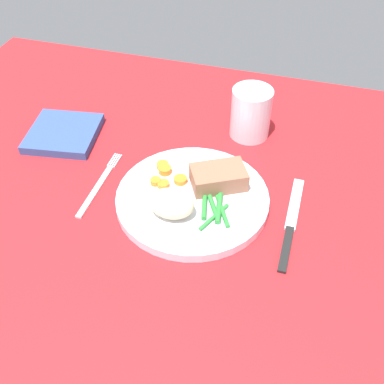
{
  "coord_description": "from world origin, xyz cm",
  "views": [
    {
      "loc": [
        17.46,
        -52.59,
        57.09
      ],
      "look_at": [
        2.0,
        -0.26,
        4.6
      ],
      "focal_mm": 43.68,
      "sensor_mm": 36.0,
      "label": 1
    }
  ],
  "objects_px": {
    "dinner_plate": "(192,200)",
    "fork": "(100,184)",
    "meat_portion": "(218,177)",
    "knife": "(291,224)",
    "napkin": "(64,133)",
    "water_glass": "(251,116)"
  },
  "relations": [
    {
      "from": "dinner_plate",
      "to": "fork",
      "type": "bearing_deg",
      "value": -179.11
    },
    {
      "from": "meat_portion",
      "to": "knife",
      "type": "bearing_deg",
      "value": -18.17
    },
    {
      "from": "napkin",
      "to": "meat_portion",
      "type": "bearing_deg",
      "value": -11.27
    },
    {
      "from": "meat_portion",
      "to": "water_glass",
      "type": "relative_size",
      "value": 0.92
    },
    {
      "from": "fork",
      "to": "knife",
      "type": "distance_m",
      "value": 0.33
    },
    {
      "from": "dinner_plate",
      "to": "water_glass",
      "type": "height_order",
      "value": "water_glass"
    },
    {
      "from": "dinner_plate",
      "to": "knife",
      "type": "relative_size",
      "value": 1.23
    },
    {
      "from": "meat_portion",
      "to": "napkin",
      "type": "distance_m",
      "value": 0.33
    },
    {
      "from": "knife",
      "to": "water_glass",
      "type": "bearing_deg",
      "value": 112.73
    },
    {
      "from": "dinner_plate",
      "to": "napkin",
      "type": "relative_size",
      "value": 1.97
    },
    {
      "from": "dinner_plate",
      "to": "knife",
      "type": "distance_m",
      "value": 0.16
    },
    {
      "from": "water_glass",
      "to": "dinner_plate",
      "type": "bearing_deg",
      "value": -103.61
    },
    {
      "from": "knife",
      "to": "meat_portion",
      "type": "bearing_deg",
      "value": 157.49
    },
    {
      "from": "fork",
      "to": "water_glass",
      "type": "bearing_deg",
      "value": 44.3
    },
    {
      "from": "fork",
      "to": "water_glass",
      "type": "distance_m",
      "value": 0.31
    },
    {
      "from": "water_glass",
      "to": "napkin",
      "type": "bearing_deg",
      "value": -161.95
    },
    {
      "from": "napkin",
      "to": "knife",
      "type": "bearing_deg",
      "value": -13.29
    },
    {
      "from": "meat_portion",
      "to": "fork",
      "type": "relative_size",
      "value": 0.54
    },
    {
      "from": "dinner_plate",
      "to": "water_glass",
      "type": "xyz_separation_m",
      "value": [
        0.05,
        0.22,
        0.03
      ]
    },
    {
      "from": "meat_portion",
      "to": "knife",
      "type": "height_order",
      "value": "meat_portion"
    },
    {
      "from": "napkin",
      "to": "water_glass",
      "type": "bearing_deg",
      "value": 18.05
    },
    {
      "from": "napkin",
      "to": "fork",
      "type": "bearing_deg",
      "value": -40.78
    }
  ]
}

